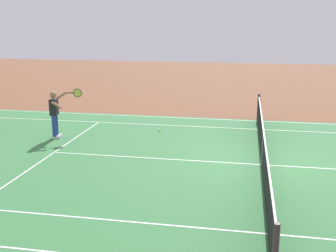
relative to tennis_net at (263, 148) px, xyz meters
The scene contains 6 objects.
ground_plane 0.49m from the tennis_net, ahead, with size 60.00×60.00×0.00m, color brown.
court_slab 0.49m from the tennis_net, ahead, with size 24.20×11.40×0.00m, color #387A42.
court_line_markings 0.49m from the tennis_net, ahead, with size 23.85×11.05×0.01m.
tennis_net is the anchor object (origin of this frame).
tennis_player_near 7.28m from the tennis_net, 13.14° to the right, with size 1.01×0.84×1.70m.
tennis_ball 4.83m from the tennis_net, 40.61° to the right, with size 0.07×0.07×0.07m, color #CCE01E.
Camera 1 is at (0.56, 11.76, 4.04)m, focal length 44.98 mm.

